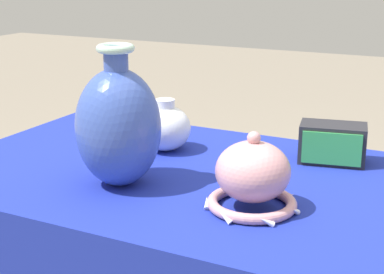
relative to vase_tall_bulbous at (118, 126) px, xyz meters
The scene contains 6 objects.
display_table 0.28m from the vase_tall_bulbous, 42.37° to the left, with size 1.26×0.74×0.75m.
vase_tall_bulbous is the anchor object (origin of this frame).
vase_dome_bell 0.32m from the vase_tall_bulbous, ahead, with size 0.19×0.20×0.16m.
mosaic_tile_box 0.53m from the vase_tall_bulbous, 43.39° to the left, with size 0.17×0.13×0.10m.
bowl_shallow_charcoal 0.43m from the vase_tall_bulbous, 117.52° to the left, with size 0.17×0.17×0.07m, color #2D2D33.
jar_round_porcelain 0.27m from the vase_tall_bulbous, 96.71° to the left, with size 0.13×0.13×0.14m.
Camera 1 is at (0.56, -1.16, 1.22)m, focal length 55.00 mm.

